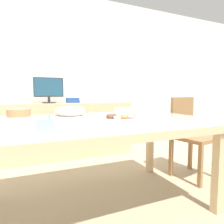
# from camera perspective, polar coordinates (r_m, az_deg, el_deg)

# --- Properties ---
(ground_plane) EXTENTS (12.00, 12.00, 0.00)m
(ground_plane) POSITION_cam_1_polar(r_m,az_deg,el_deg) (1.93, -4.19, -25.24)
(ground_plane) COLOR tan
(wall_back) EXTENTS (8.00, 0.10, 2.60)m
(wall_back) POSITION_cam_1_polar(r_m,az_deg,el_deg) (3.45, -14.67, 10.33)
(wall_back) COLOR silver
(wall_back) RESTS_ON ground
(dining_table) EXTENTS (1.87, 1.09, 0.77)m
(dining_table) POSITION_cam_1_polar(r_m,az_deg,el_deg) (1.69, -4.34, -4.56)
(dining_table) COLOR silver
(dining_table) RESTS_ON ground
(chair) EXTENTS (0.49, 0.49, 0.94)m
(chair) POSITION_cam_1_polar(r_m,az_deg,el_deg) (2.56, 21.39, -5.43)
(chair) COLOR olive
(chair) RESTS_ON ground
(sideboard) EXTENTS (2.11, 0.44, 0.84)m
(sideboard) POSITION_cam_1_polar(r_m,az_deg,el_deg) (3.19, -13.46, -5.05)
(sideboard) COLOR #D1B284
(sideboard) RESTS_ON ground
(computer_monitor) EXTENTS (0.42, 0.20, 0.38)m
(computer_monitor) POSITION_cam_1_polar(r_m,az_deg,el_deg) (3.11, -17.63, 5.91)
(computer_monitor) COLOR #262628
(computer_monitor) RESTS_ON sideboard
(book_stack) EXTENTS (0.21, 0.19, 0.08)m
(book_stack) POSITION_cam_1_polar(r_m,az_deg,el_deg) (3.17, -11.16, 3.27)
(book_stack) COLOR #23478C
(book_stack) RESTS_ON sideboard
(cake_chocolate_round) EXTENTS (0.32, 0.32, 0.08)m
(cake_chocolate_round) POSITION_cam_1_polar(r_m,az_deg,el_deg) (1.90, -25.09, -0.55)
(cake_chocolate_round) COLOR white
(cake_chocolate_round) RESTS_ON dining_table
(cake_golden_bundt) EXTENTS (0.30, 0.30, 0.09)m
(cake_golden_bundt) POSITION_cam_1_polar(r_m,az_deg,el_deg) (1.86, -11.90, 0.02)
(cake_golden_bundt) COLOR white
(cake_golden_bundt) RESTS_ON dining_table
(pastry_platter) EXTENTS (0.35, 0.35, 0.04)m
(pastry_platter) POSITION_cam_1_polar(r_m,az_deg,el_deg) (1.62, 2.47, -1.60)
(pastry_platter) COLOR white
(pastry_platter) RESTS_ON dining_table
(plate_stack) EXTENTS (0.21, 0.21, 0.06)m
(plate_stack) POSITION_cam_1_polar(r_m,az_deg,el_deg) (2.16, 3.33, 0.47)
(plate_stack) COLOR white
(plate_stack) RESTS_ON dining_table
(tealight_near_front) EXTENTS (0.04, 0.04, 0.04)m
(tealight_near_front) POSITION_cam_1_polar(r_m,az_deg,el_deg) (2.15, 15.31, -0.26)
(tealight_near_front) COLOR silver
(tealight_near_front) RESTS_ON dining_table
(tealight_right_edge) EXTENTS (0.04, 0.04, 0.04)m
(tealight_right_edge) POSITION_cam_1_polar(r_m,az_deg,el_deg) (2.02, -7.90, -0.46)
(tealight_right_edge) COLOR silver
(tealight_right_edge) RESTS_ON dining_table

